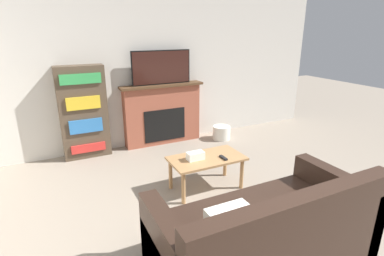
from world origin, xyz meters
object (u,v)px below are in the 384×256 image
object	(u,v)px
couch	(265,234)
storage_basket	(221,133)
tv	(161,67)
coffee_table	(206,162)
fireplace	(163,114)
bookshelf	(84,113)

from	to	relation	value
couch	storage_basket	size ratio (longest dim) A/B	5.91
tv	coffee_table	xyz separation A→B (m)	(-0.10, -1.83, -1.01)
couch	storage_basket	bearing A→B (deg)	65.29
tv	fireplace	bearing A→B (deg)	90.00
coffee_table	bookshelf	xyz separation A→B (m)	(-1.26, 1.83, 0.37)
couch	coffee_table	size ratio (longest dim) A/B	2.04
bookshelf	storage_basket	size ratio (longest dim) A/B	4.48
couch	bookshelf	bearing A→B (deg)	108.71
couch	bookshelf	world-z (taller)	bookshelf
couch	fireplace	bearing A→B (deg)	85.27
fireplace	coffee_table	size ratio (longest dim) A/B	1.55
bookshelf	couch	bearing A→B (deg)	-71.29
bookshelf	storage_basket	distance (m)	2.53
coffee_table	storage_basket	distance (m)	1.94
couch	bookshelf	size ratio (longest dim) A/B	1.32
fireplace	storage_basket	xyz separation A→B (m)	(1.07, -0.33, -0.43)
tv	bookshelf	world-z (taller)	tv
fireplace	couch	size ratio (longest dim) A/B	0.76
bookshelf	tv	bearing A→B (deg)	0.12
fireplace	storage_basket	bearing A→B (deg)	-17.03
fireplace	bookshelf	world-z (taller)	bookshelf
fireplace	coffee_table	xyz separation A→B (m)	(-0.10, -1.85, -0.17)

